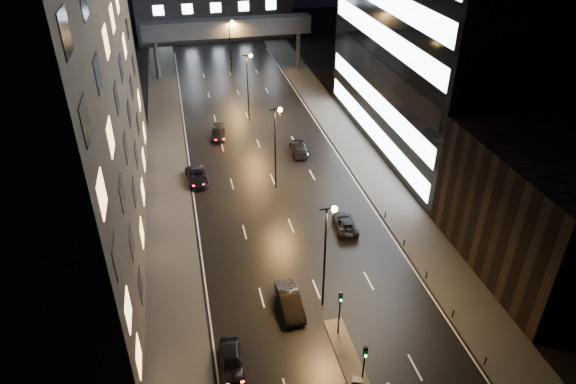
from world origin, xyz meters
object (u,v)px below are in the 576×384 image
car_away_b (290,301)px  car_away_d (218,134)px  car_toward_a (345,224)px  car_away_a (231,360)px  car_toward_b (299,148)px  car_away_c (197,177)px

car_away_b → car_away_d: (-2.33, 34.94, -0.17)m
car_away_d → car_toward_a: bearing=-58.9°
car_away_a → car_toward_b: 35.60m
car_toward_a → car_away_d: bearing=-61.5°
car_away_a → car_away_b: size_ratio=0.89×
car_toward_b → car_away_a: bearing=75.8°
car_away_c → car_toward_b: bearing=12.6°
car_away_b → car_toward_a: 13.08m
car_away_b → car_toward_a: (8.29, 10.11, -0.18)m
car_toward_a → car_toward_b: bearing=-82.8°
car_away_d → car_away_c: bearing=-100.2°
car_away_d → car_away_a: bearing=-86.9°
car_away_a → car_away_c: size_ratio=0.86×
car_away_b → car_away_d: car_away_b is taller
car_away_d → car_toward_b: bearing=-26.9°
car_away_b → car_away_d: size_ratio=1.12×
car_away_a → car_away_d: car_away_a is taller
car_away_a → car_toward_b: car_toward_b is taller
car_away_b → car_toward_b: 29.01m
car_away_c → car_toward_b: 14.60m
car_toward_a → car_toward_b: size_ratio=0.87×
car_away_b → car_away_c: bearing=104.0°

